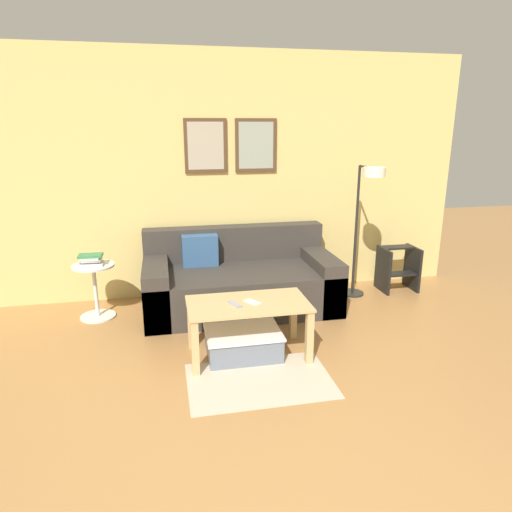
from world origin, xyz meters
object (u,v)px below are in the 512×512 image
couch (239,281)px  side_table (95,286)px  storage_bin (243,343)px  floor_lamp (366,207)px  book_stack (91,260)px  coffee_table (248,313)px  remote_control (235,304)px  cell_phone (252,302)px  step_stool (398,267)px

couch → side_table: bearing=179.6°
storage_bin → floor_lamp: size_ratio=0.43×
couch → book_stack: 1.45m
storage_bin → book_stack: (-1.27, 1.04, 0.48)m
coffee_table → remote_control: size_ratio=6.41×
remote_control → cell_phone: (0.15, 0.03, -0.01)m
floor_lamp → side_table: (-2.69, 0.12, -0.69)m
couch → storage_bin: bearing=-98.1°
storage_bin → book_stack: 1.70m
coffee_table → floor_lamp: size_ratio=0.68×
side_table → step_stool: bearing=2.1°
storage_bin → book_stack: book_stack is taller
side_table → remote_control: 1.61m
coffee_table → side_table: (-1.30, 1.05, -0.04)m
step_stool → cell_phone: bearing=-148.5°
floor_lamp → coffee_table: bearing=-146.4°
couch → floor_lamp: (1.29, -0.11, 0.74)m
coffee_table → cell_phone: cell_phone is taller
coffee_table → storage_bin: size_ratio=1.59×
book_stack → storage_bin: bearing=-39.3°
side_table → cell_phone: bearing=-38.2°
storage_bin → step_stool: size_ratio=1.22×
couch → floor_lamp: size_ratio=1.34×
couch → storage_bin: size_ratio=3.15×
couch → remote_control: couch is taller
storage_bin → remote_control: 0.37m
remote_control → step_stool: size_ratio=0.30×
couch → cell_phone: bearing=-93.9°
book_stack → floor_lamp: bearing=-2.4°
coffee_table → remote_control: remote_control is taller
couch → step_stool: couch is taller
remote_control → cell_phone: size_ratio=1.07×
floor_lamp → couch: bearing=175.0°
book_stack → cell_phone: size_ratio=1.59×
remote_control → cell_phone: remote_control is taller
storage_bin → remote_control: bearing=-154.0°
coffee_table → floor_lamp: (1.39, 0.92, 0.65)m
book_stack → remote_control: (1.20, -1.07, -0.12)m
side_table → remote_control: side_table is taller
book_stack → remote_control: book_stack is taller
couch → step_stool: bearing=4.0°
storage_bin → cell_phone: size_ratio=4.32×
couch → storage_bin: couch is taller
step_stool → couch: bearing=-176.0°
coffee_table → step_stool: 2.27m
storage_bin → side_table: bearing=140.2°
coffee_table → remote_control: (-0.11, -0.03, 0.10)m
floor_lamp → remote_control: 1.87m
side_table → remote_control: bearing=-42.3°
floor_lamp → side_table: size_ratio=2.65×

